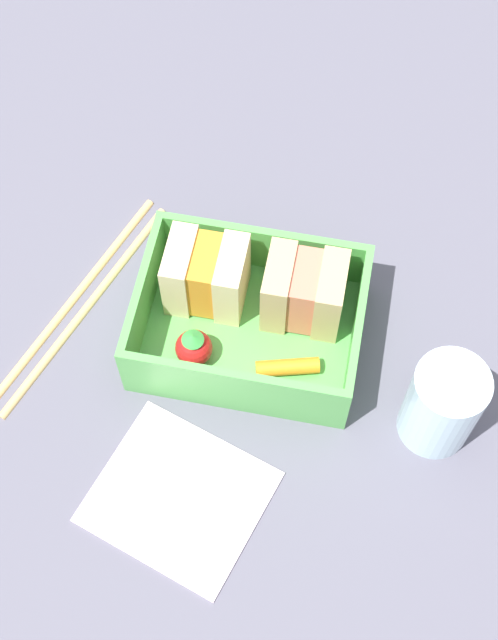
# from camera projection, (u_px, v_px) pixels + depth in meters

# --- Properties ---
(ground_plane) EXTENTS (1.20, 1.20, 0.02)m
(ground_plane) POSITION_uv_depth(u_px,v_px,m) (249.00, 342.00, 0.71)
(ground_plane) COLOR #565461
(bento_tray) EXTENTS (0.17, 0.13, 0.01)m
(bento_tray) POSITION_uv_depth(u_px,v_px,m) (249.00, 333.00, 0.69)
(bento_tray) COLOR #53A94C
(bento_tray) RESTS_ON ground_plane
(bento_rim) EXTENTS (0.17, 0.13, 0.05)m
(bento_rim) POSITION_uv_depth(u_px,v_px,m) (249.00, 315.00, 0.67)
(bento_rim) COLOR #53A94C
(bento_rim) RESTS_ON bento_tray
(sandwich_left) EXTENTS (0.06, 0.05, 0.06)m
(sandwich_left) POSITION_uv_depth(u_px,v_px,m) (206.00, 275.00, 0.68)
(sandwich_left) COLOR beige
(sandwich_left) RESTS_ON bento_tray
(sandwich_center_left) EXTENTS (0.06, 0.05, 0.06)m
(sandwich_center_left) POSITION_uv_depth(u_px,v_px,m) (304.00, 291.00, 0.67)
(sandwich_center_left) COLOR tan
(sandwich_center_left) RESTS_ON bento_tray
(strawberry_far_left) EXTENTS (0.03, 0.03, 0.03)m
(strawberry_far_left) POSITION_uv_depth(u_px,v_px,m) (194.00, 347.00, 0.66)
(strawberry_far_left) COLOR red
(strawberry_far_left) RESTS_ON bento_tray
(carrot_stick_far_left) EXTENTS (0.05, 0.02, 0.01)m
(carrot_stick_far_left) POSITION_uv_depth(u_px,v_px,m) (288.00, 367.00, 0.67)
(carrot_stick_far_left) COLOR orange
(carrot_stick_far_left) RESTS_ON bento_tray
(chopstick_pair) EXTENTS (0.09, 0.21, 0.01)m
(chopstick_pair) POSITION_uv_depth(u_px,v_px,m) (80.00, 300.00, 0.71)
(chopstick_pair) COLOR tan
(chopstick_pair) RESTS_ON ground_plane
(drinking_glass) EXTENTS (0.05, 0.05, 0.08)m
(drinking_glass) POSITION_uv_depth(u_px,v_px,m) (442.00, 405.00, 0.63)
(drinking_glass) COLOR silver
(drinking_glass) RESTS_ON ground_plane
(folded_napkin) EXTENTS (0.14, 0.14, 0.00)m
(folded_napkin) POSITION_uv_depth(u_px,v_px,m) (179.00, 496.00, 0.64)
(folded_napkin) COLOR silver
(folded_napkin) RESTS_ON ground_plane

